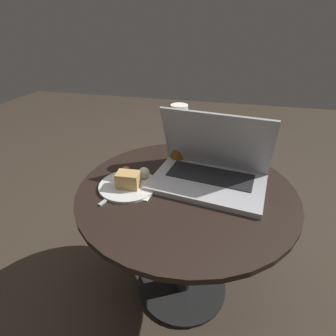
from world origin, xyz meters
TOP-DOWN VIEW (x-y plane):
  - ground_plane at (0.00, 0.00)m, footprint 6.00×6.00m
  - table at (0.00, 0.00)m, footprint 0.73×0.73m
  - napkin at (-0.18, -0.05)m, footprint 0.16×0.12m
  - laptop at (0.07, 0.06)m, footprint 0.41×0.30m
  - beer_glass at (-0.07, 0.18)m, footprint 0.06×0.06m
  - snack_plate at (-0.19, -0.04)m, footprint 0.20×0.20m
  - fork at (-0.21, -0.06)m, footprint 0.07×0.19m

SIDE VIEW (x-z plane):
  - ground_plane at x=0.00m, z-range 0.00..0.00m
  - table at x=0.00m, z-range 0.13..0.64m
  - napkin at x=-0.18m, z-range 0.51..0.52m
  - fork at x=-0.21m, z-range 0.51..0.52m
  - snack_plate at x=-0.19m, z-range 0.50..0.56m
  - laptop at x=0.07m, z-range 0.44..0.69m
  - beer_glass at x=-0.07m, z-range 0.51..0.74m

